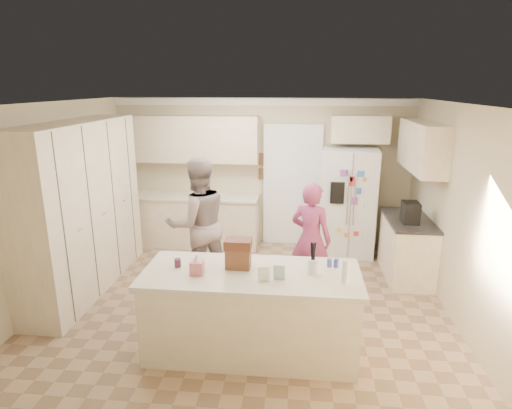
# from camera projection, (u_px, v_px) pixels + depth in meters

# --- Properties ---
(floor) EXTENTS (5.20, 4.60, 0.02)m
(floor) POSITION_uv_depth(u_px,v_px,m) (246.00, 301.00, 5.79)
(floor) COLOR #977A5C
(floor) RESTS_ON ground
(ceiling) EXTENTS (5.20, 4.60, 0.02)m
(ceiling) POSITION_uv_depth(u_px,v_px,m) (245.00, 102.00, 5.08)
(ceiling) COLOR white
(ceiling) RESTS_ON wall_back
(wall_back) EXTENTS (5.20, 0.02, 2.60)m
(wall_back) POSITION_uv_depth(u_px,v_px,m) (262.00, 172.00, 7.65)
(wall_back) COLOR beige
(wall_back) RESTS_ON ground
(wall_front) EXTENTS (5.20, 0.02, 2.60)m
(wall_front) POSITION_uv_depth(u_px,v_px,m) (206.00, 293.00, 3.22)
(wall_front) COLOR beige
(wall_front) RESTS_ON ground
(wall_left) EXTENTS (0.02, 4.60, 2.60)m
(wall_left) POSITION_uv_depth(u_px,v_px,m) (51.00, 202.00, 5.69)
(wall_left) COLOR beige
(wall_left) RESTS_ON ground
(wall_right) EXTENTS (0.02, 4.60, 2.60)m
(wall_right) POSITION_uv_depth(u_px,v_px,m) (459.00, 214.00, 5.18)
(wall_right) COLOR beige
(wall_right) RESTS_ON ground
(crown_back) EXTENTS (5.20, 0.08, 0.12)m
(crown_back) POSITION_uv_depth(u_px,v_px,m) (262.00, 102.00, 7.27)
(crown_back) COLOR white
(crown_back) RESTS_ON wall_back
(pantry_bank) EXTENTS (0.60, 2.60, 2.35)m
(pantry_bank) POSITION_uv_depth(u_px,v_px,m) (82.00, 208.00, 5.89)
(pantry_bank) COLOR #F4E5BD
(pantry_bank) RESTS_ON floor
(back_base_cab) EXTENTS (2.20, 0.60, 0.88)m
(back_base_cab) POSITION_uv_depth(u_px,v_px,m) (197.00, 221.00, 7.70)
(back_base_cab) COLOR #F4E5BD
(back_base_cab) RESTS_ON floor
(back_countertop) EXTENTS (2.24, 0.63, 0.04)m
(back_countertop) POSITION_uv_depth(u_px,v_px,m) (195.00, 197.00, 7.56)
(back_countertop) COLOR beige
(back_countertop) RESTS_ON back_base_cab
(back_upper_cab) EXTENTS (2.20, 0.35, 0.80)m
(back_upper_cab) POSITION_uv_depth(u_px,v_px,m) (195.00, 139.00, 7.42)
(back_upper_cab) COLOR #F4E5BD
(back_upper_cab) RESTS_ON wall_back
(doorway_opening) EXTENTS (0.90, 0.06, 2.10)m
(doorway_opening) POSITION_uv_depth(u_px,v_px,m) (292.00, 187.00, 7.63)
(doorway_opening) COLOR black
(doorway_opening) RESTS_ON floor
(doorway_casing) EXTENTS (1.02, 0.03, 2.22)m
(doorway_casing) POSITION_uv_depth(u_px,v_px,m) (292.00, 187.00, 7.60)
(doorway_casing) COLOR white
(doorway_casing) RESTS_ON floor
(wall_frame_upper) EXTENTS (0.15, 0.02, 0.20)m
(wall_frame_upper) POSITION_uv_depth(u_px,v_px,m) (263.00, 159.00, 7.54)
(wall_frame_upper) COLOR brown
(wall_frame_upper) RESTS_ON wall_back
(wall_frame_lower) EXTENTS (0.15, 0.02, 0.20)m
(wall_frame_lower) POSITION_uv_depth(u_px,v_px,m) (263.00, 174.00, 7.61)
(wall_frame_lower) COLOR brown
(wall_frame_lower) RESTS_ON wall_back
(refrigerator) EXTENTS (0.95, 0.77, 1.80)m
(refrigerator) POSITION_uv_depth(u_px,v_px,m) (348.00, 202.00, 7.20)
(refrigerator) COLOR white
(refrigerator) RESTS_ON floor
(fridge_seam) EXTENTS (0.02, 0.02, 1.78)m
(fridge_seam) POSITION_uv_depth(u_px,v_px,m) (350.00, 208.00, 6.86)
(fridge_seam) COLOR gray
(fridge_seam) RESTS_ON refrigerator
(fridge_dispenser) EXTENTS (0.22, 0.03, 0.35)m
(fridge_dispenser) POSITION_uv_depth(u_px,v_px,m) (337.00, 193.00, 6.80)
(fridge_dispenser) COLOR black
(fridge_dispenser) RESTS_ON refrigerator
(fridge_handle_l) EXTENTS (0.02, 0.02, 0.85)m
(fridge_handle_l) POSITION_uv_depth(u_px,v_px,m) (348.00, 199.00, 6.81)
(fridge_handle_l) COLOR silver
(fridge_handle_l) RESTS_ON refrigerator
(fridge_handle_r) EXTENTS (0.02, 0.02, 0.85)m
(fridge_handle_r) POSITION_uv_depth(u_px,v_px,m) (354.00, 199.00, 6.80)
(fridge_handle_r) COLOR silver
(fridge_handle_r) RESTS_ON refrigerator
(over_fridge_cab) EXTENTS (0.95, 0.35, 0.45)m
(over_fridge_cab) POSITION_uv_depth(u_px,v_px,m) (360.00, 129.00, 7.09)
(over_fridge_cab) COLOR #F4E5BD
(over_fridge_cab) RESTS_ON wall_back
(right_base_cab) EXTENTS (0.60, 1.20, 0.88)m
(right_base_cab) POSITION_uv_depth(u_px,v_px,m) (406.00, 249.00, 6.40)
(right_base_cab) COLOR #F4E5BD
(right_base_cab) RESTS_ON floor
(right_countertop) EXTENTS (0.63, 1.24, 0.04)m
(right_countertop) POSITION_uv_depth(u_px,v_px,m) (409.00, 220.00, 6.27)
(right_countertop) COLOR #2D2B28
(right_countertop) RESTS_ON right_base_cab
(right_upper_cab) EXTENTS (0.35, 1.50, 0.70)m
(right_upper_cab) POSITION_uv_depth(u_px,v_px,m) (422.00, 147.00, 6.17)
(right_upper_cab) COLOR #F4E5BD
(right_upper_cab) RESTS_ON wall_right
(coffee_maker) EXTENTS (0.22, 0.28, 0.30)m
(coffee_maker) POSITION_uv_depth(u_px,v_px,m) (410.00, 212.00, 6.04)
(coffee_maker) COLOR black
(coffee_maker) RESTS_ON right_countertop
(island_base) EXTENTS (2.20, 0.90, 0.88)m
(island_base) POSITION_uv_depth(u_px,v_px,m) (251.00, 313.00, 4.59)
(island_base) COLOR #F4E5BD
(island_base) RESTS_ON floor
(island_top) EXTENTS (2.28, 0.96, 0.05)m
(island_top) POSITION_uv_depth(u_px,v_px,m) (251.00, 274.00, 4.47)
(island_top) COLOR beige
(island_top) RESTS_ON island_base
(utensil_crock) EXTENTS (0.13, 0.13, 0.15)m
(utensil_crock) POSITION_uv_depth(u_px,v_px,m) (314.00, 266.00, 4.43)
(utensil_crock) COLOR white
(utensil_crock) RESTS_ON island_top
(tissue_box) EXTENTS (0.13, 0.13, 0.14)m
(tissue_box) POSITION_uv_depth(u_px,v_px,m) (197.00, 267.00, 4.40)
(tissue_box) COLOR #CD6977
(tissue_box) RESTS_ON island_top
(tissue_plume) EXTENTS (0.08, 0.08, 0.08)m
(tissue_plume) POSITION_uv_depth(u_px,v_px,m) (197.00, 258.00, 4.37)
(tissue_plume) COLOR white
(tissue_plume) RESTS_ON tissue_box
(dollhouse_body) EXTENTS (0.26, 0.18, 0.22)m
(dollhouse_body) POSITION_uv_depth(u_px,v_px,m) (238.00, 258.00, 4.54)
(dollhouse_body) COLOR brown
(dollhouse_body) RESTS_ON island_top
(dollhouse_roof) EXTENTS (0.28, 0.20, 0.10)m
(dollhouse_roof) POSITION_uv_depth(u_px,v_px,m) (238.00, 244.00, 4.50)
(dollhouse_roof) COLOR #592D1E
(dollhouse_roof) RESTS_ON dollhouse_body
(jam_jar) EXTENTS (0.07, 0.07, 0.09)m
(jam_jar) POSITION_uv_depth(u_px,v_px,m) (178.00, 263.00, 4.58)
(jam_jar) COLOR #59263F
(jam_jar) RESTS_ON island_top
(greeting_card_a) EXTENTS (0.12, 0.06, 0.16)m
(greeting_card_a) POSITION_uv_depth(u_px,v_px,m) (264.00, 274.00, 4.24)
(greeting_card_a) COLOR white
(greeting_card_a) RESTS_ON island_top
(greeting_card_b) EXTENTS (0.12, 0.05, 0.16)m
(greeting_card_b) POSITION_uv_depth(u_px,v_px,m) (279.00, 272.00, 4.27)
(greeting_card_b) COLOR silver
(greeting_card_b) RESTS_ON island_top
(water_bottle) EXTENTS (0.07, 0.07, 0.24)m
(water_bottle) POSITION_uv_depth(u_px,v_px,m) (345.00, 271.00, 4.19)
(water_bottle) COLOR silver
(water_bottle) RESTS_ON island_top
(shaker_salt) EXTENTS (0.05, 0.05, 0.09)m
(shaker_salt) POSITION_uv_depth(u_px,v_px,m) (329.00, 263.00, 4.58)
(shaker_salt) COLOR #343D92
(shaker_salt) RESTS_ON island_top
(shaker_pepper) EXTENTS (0.05, 0.05, 0.09)m
(shaker_pepper) POSITION_uv_depth(u_px,v_px,m) (336.00, 263.00, 4.57)
(shaker_pepper) COLOR #343D92
(shaker_pepper) RESTS_ON island_top
(teen_boy) EXTENTS (1.14, 1.07, 1.87)m
(teen_boy) POSITION_uv_depth(u_px,v_px,m) (198.00, 224.00, 5.98)
(teen_boy) COLOR gray
(teen_boy) RESTS_ON floor
(teen_girl) EXTENTS (0.67, 0.57, 1.57)m
(teen_girl) POSITION_uv_depth(u_px,v_px,m) (311.00, 239.00, 5.82)
(teen_girl) COLOR #AF3975
(teen_girl) RESTS_ON floor
(fridge_magnets) EXTENTS (0.76, 0.02, 1.44)m
(fridge_magnets) POSITION_uv_depth(u_px,v_px,m) (350.00, 208.00, 6.85)
(fridge_magnets) COLOR tan
(fridge_magnets) RESTS_ON refrigerator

